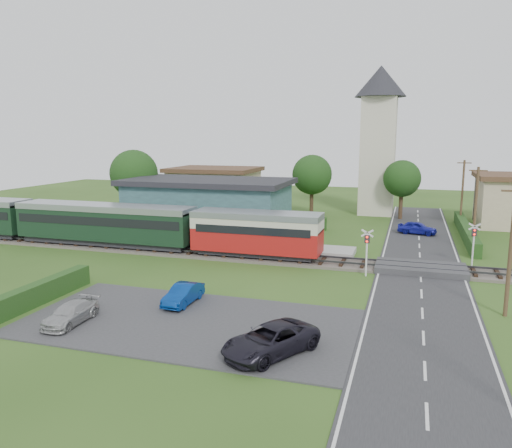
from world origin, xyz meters
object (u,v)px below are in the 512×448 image
(train, at_px, (73,221))
(equipment_hut, at_px, (104,220))
(pedestrian_near, at_px, (268,235))
(car_on_road, at_px, (417,228))
(church_tower, at_px, (379,129))
(crossing_signal_far, at_px, (474,238))
(car_park_dark, at_px, (270,340))
(crossing_signal_near, at_px, (367,246))
(house_west, at_px, (215,189))
(car_park_blue, at_px, (183,294))
(station_building, at_px, (208,205))
(pedestrian_far, at_px, (114,223))
(car_park_silver, at_px, (71,313))

(train, bearing_deg, equipment_hut, 73.48)
(pedestrian_near, bearing_deg, car_on_road, -148.97)
(equipment_hut, relative_size, church_tower, 0.14)
(crossing_signal_far, bearing_deg, car_park_dark, -118.03)
(church_tower, xyz_separation_m, crossing_signal_near, (1.40, -28.41, -8.08))
(house_west, height_order, car_park_blue, house_west)
(station_building, distance_m, car_park_dark, 28.90)
(house_west, relative_size, pedestrian_near, 7.06)
(equipment_hut, distance_m, station_building, 9.92)
(church_tower, relative_size, crossing_signal_near, 5.37)
(church_tower, distance_m, crossing_signal_near, 29.57)
(station_building, bearing_deg, car_on_road, 14.04)
(house_west, relative_size, car_on_road, 2.97)
(station_building, distance_m, pedestrian_far, 9.15)
(church_tower, relative_size, car_park_blue, 5.22)
(car_park_silver, bearing_deg, pedestrian_near, 74.42)
(car_park_blue, distance_m, pedestrian_near, 14.91)
(car_park_dark, bearing_deg, station_building, 148.31)
(station_building, relative_size, car_park_blue, 4.75)
(crossing_signal_near, distance_m, pedestrian_far, 24.38)
(crossing_signal_near, height_order, car_park_blue, crossing_signal_near)
(equipment_hut, relative_size, car_park_blue, 0.76)
(car_on_road, xyz_separation_m, pedestrian_far, (-27.06, -10.43, 0.77))
(crossing_signal_far, bearing_deg, pedestrian_near, 176.42)
(equipment_hut, height_order, church_tower, church_tower)
(crossing_signal_near, distance_m, car_park_blue, 13.13)
(car_park_silver, xyz_separation_m, pedestrian_near, (4.87, 19.32, 0.62))
(train, xyz_separation_m, car_park_dark, (22.53, -16.44, -1.45))
(station_building, height_order, car_park_blue, station_building)
(equipment_hut, bearing_deg, pedestrian_far, 23.00)
(car_on_road, relative_size, car_park_silver, 1.02)
(pedestrian_near, bearing_deg, car_park_silver, 65.66)
(pedestrian_near, bearing_deg, house_west, -67.15)
(pedestrian_near, xyz_separation_m, pedestrian_far, (-14.99, 0.14, 0.22))
(crossing_signal_near, height_order, car_park_silver, crossing_signal_near)
(equipment_hut, distance_m, car_park_silver, 22.05)
(house_west, height_order, pedestrian_far, house_west)
(pedestrian_near, bearing_deg, car_park_blue, 77.05)
(pedestrian_near, bearing_deg, crossing_signal_near, 135.98)
(church_tower, relative_size, crossing_signal_far, 5.37)
(car_park_silver, relative_size, car_park_dark, 0.77)
(church_tower, bearing_deg, train, -132.65)
(station_building, height_order, car_on_road, station_building)
(church_tower, distance_m, pedestrian_far, 32.81)
(crossing_signal_far, bearing_deg, car_on_road, 108.07)
(church_tower, distance_m, house_west, 21.55)
(train, height_order, house_west, house_west)
(crossing_signal_near, xyz_separation_m, car_park_dark, (-2.82, -14.03, -1.42))
(car_on_road, bearing_deg, house_west, 82.03)
(church_tower, height_order, car_park_blue, church_tower)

